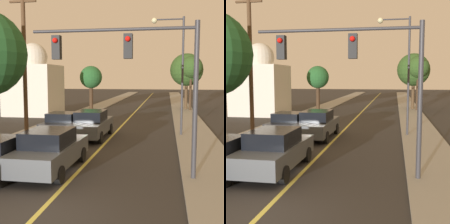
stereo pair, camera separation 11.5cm
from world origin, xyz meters
The scene contains 14 objects.
ground_plane centered at (0.00, 0.00, 0.00)m, with size 200.00×200.00×0.00m, color #2D2B28.
road_surface centered at (0.00, 36.00, 0.01)m, with size 8.22×80.00×0.01m.
sidewalk_left centered at (-5.36, 36.00, 0.06)m, with size 2.50×80.00×0.12m.
sidewalk_right centered at (5.36, 36.00, 0.06)m, with size 2.50×80.00×0.12m.
car_near_lane_front centered at (-1.15, 4.41, 0.87)m, with size 2.03×4.89×1.73m.
car_near_lane_second centered at (-1.15, 11.56, 0.89)m, with size 1.99×5.12×1.76m.
car_outer_lane_second centered at (-2.96, 11.39, 0.84)m, with size 2.04×4.05×1.63m.
traffic_signal_mast centered at (2.40, 4.12, 4.26)m, with size 6.21×0.42×5.69m.
streetlamp_right centered at (3.98, 13.18, 4.94)m, with size 2.09×0.36×7.53m.
utility_pole_left centered at (-4.71, 9.76, 4.60)m, with size 1.60×0.24×8.63m.
tree_left_far centered at (-5.30, 28.28, 3.84)m, with size 2.61×2.61×5.10m.
tree_right_near centered at (5.76, 30.97, 4.77)m, with size 3.88×3.88×6.61m.
tree_right_far centered at (6.17, 29.58, 4.99)m, with size 2.51×2.51×6.18m.
domed_building_left centered at (-10.07, 22.99, 3.11)m, with size 4.91×4.91×7.37m.
Camera 2 is at (3.60, -7.39, 3.78)m, focal length 50.00 mm.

